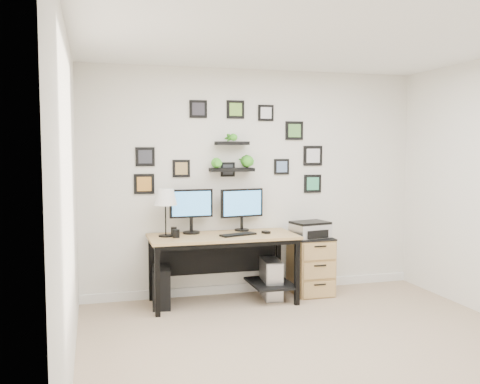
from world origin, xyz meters
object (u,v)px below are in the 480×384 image
object	(u,v)px
table_lamp	(165,198)
desk	(225,246)
file_cabinet	(311,265)
printer	(310,229)
mug	(176,234)
pc_tower_black	(162,287)
pc_tower_grey	(271,279)
monitor_left	(191,208)
monitor_right	(242,206)

from	to	relation	value
table_lamp	desk	bearing A→B (deg)	-3.54
table_lamp	file_cabinet	world-z (taller)	table_lamp
file_cabinet	printer	xyz separation A→B (m)	(-0.03, -0.04, 0.43)
table_lamp	mug	xyz separation A→B (m)	(0.09, -0.11, -0.37)
pc_tower_black	pc_tower_grey	world-z (taller)	pc_tower_grey
monitor_left	pc_tower_black	distance (m)	0.91
monitor_right	table_lamp	distance (m)	0.92
pc_tower_grey	pc_tower_black	bearing A→B (deg)	179.81
pc_tower_black	desk	bearing A→B (deg)	5.71
pc_tower_black	mug	bearing A→B (deg)	-22.77
monitor_left	file_cabinet	distance (m)	1.56
mug	pc_tower_black	xyz separation A→B (m)	(-0.15, 0.09, -0.58)
monitor_right	pc_tower_grey	world-z (taller)	monitor_right
monitor_right	table_lamp	bearing A→B (deg)	-169.68
pc_tower_black	file_cabinet	distance (m)	1.75
monitor_right	file_cabinet	distance (m)	1.07
table_lamp	monitor_left	bearing A→B (deg)	22.12
desk	monitor_right	world-z (taller)	monitor_right
file_cabinet	pc_tower_black	bearing A→B (deg)	-178.67
pc_tower_grey	printer	distance (m)	0.72
monitor_left	printer	xyz separation A→B (m)	(1.36, -0.14, -0.28)
table_lamp	mug	bearing A→B (deg)	-48.96
monitor_right	printer	xyz separation A→B (m)	(0.77, -0.18, -0.27)
desk	file_cabinet	world-z (taller)	desk
printer	file_cabinet	bearing A→B (deg)	54.09
desk	pc_tower_grey	size ratio (longest dim) A/B	3.49
monitor_left	pc_tower_black	xyz separation A→B (m)	(-0.36, -0.14, -0.83)
desk	printer	xyz separation A→B (m)	(1.01, 0.02, 0.14)
monitor_left	monitor_right	world-z (taller)	monitor_left
desk	pc_tower_black	world-z (taller)	desk
printer	mug	bearing A→B (deg)	-176.76
monitor_right	file_cabinet	xyz separation A→B (m)	(0.79, -0.14, -0.70)
file_cabinet	printer	distance (m)	0.43
monitor_right	printer	size ratio (longest dim) A/B	1.15
pc_tower_black	printer	distance (m)	1.80
file_cabinet	mug	bearing A→B (deg)	-175.47
monitor_left	table_lamp	xyz separation A→B (m)	(-0.30, -0.12, 0.12)
pc_tower_black	file_cabinet	world-z (taller)	file_cabinet
mug	file_cabinet	distance (m)	1.66
monitor_right	pc_tower_grey	distance (m)	0.89
desk	file_cabinet	distance (m)	1.08
pc_tower_grey	mug	bearing A→B (deg)	-175.73
desk	table_lamp	distance (m)	0.84
monitor_left	mug	world-z (taller)	monitor_left
desk	monitor_right	xyz separation A→B (m)	(0.25, 0.20, 0.41)
monitor_right	mug	world-z (taller)	monitor_right
pc_tower_black	file_cabinet	xyz separation A→B (m)	(1.74, 0.04, 0.12)
table_lamp	pc_tower_black	size ratio (longest dim) A/B	1.21
pc_tower_grey	file_cabinet	distance (m)	0.52
monitor_left	file_cabinet	size ratio (longest dim) A/B	0.74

